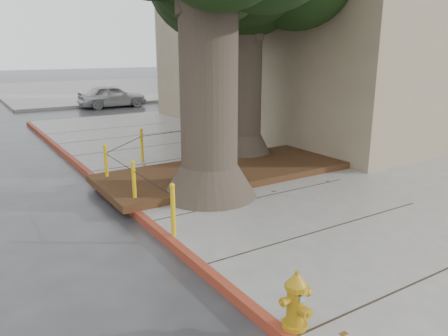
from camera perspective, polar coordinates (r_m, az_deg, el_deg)
The scene contains 12 objects.
ground at distance 7.78m, azimuth 10.40°, elevation -9.65°, with size 140.00×140.00×0.00m, color #28282B.
sidewalk_main at distance 13.65m, azimuth 22.02°, elevation 0.75°, with size 16.00×26.00×0.15m, color slate.
sidewalk_far at distance 36.90m, azimuth -15.29°, elevation 9.89°, with size 16.00×20.00×0.15m, color slate.
curb_red at distance 8.74m, azimuth -10.90°, elevation -6.27°, with size 0.14×26.00×0.16m, color maroon.
planter_bed at distance 11.12m, azimuth 0.31°, elevation -0.41°, with size 6.40×2.60×0.16m, color black.
building_corner at distance 20.24m, azimuth 16.12°, elevation 19.75°, with size 12.00×13.00×10.00m, color gray.
building_side_white at distance 37.49m, azimuth 1.61°, elevation 17.27°, with size 10.00×10.00×9.00m, color silver.
building_side_grey at distance 45.90m, azimuth 3.78°, elevation 18.77°, with size 12.00×14.00×12.00m, color slate.
bollard_ring at distance 10.62m, azimuth -9.15°, elevation 1.05°, with size 3.79×5.39×0.95m.
fire_hydrant at distance 5.23m, azimuth 9.38°, elevation -16.69°, with size 0.37×0.33×0.71m.
car_silver at distance 25.88m, azimuth -14.40°, elevation 9.09°, with size 1.51×3.74×1.28m, color #B8B8BD.
car_red at distance 27.60m, azimuth 2.60°, elevation 9.96°, with size 1.40×4.01×1.32m, color maroon.
Camera 1 is at (-4.87, -5.11, 3.26)m, focal length 35.00 mm.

